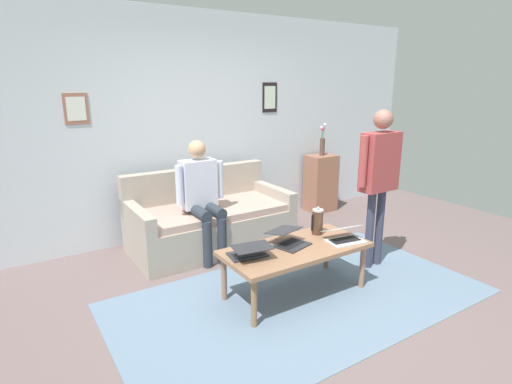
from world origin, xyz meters
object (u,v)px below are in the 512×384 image
(laptop_center, at_px, (289,240))
(side_shelf, at_px, (321,183))
(french_press, at_px, (317,222))
(laptop_left, at_px, (249,252))
(flower_vase, at_px, (323,142))
(person_seated, at_px, (202,193))
(laptop_right, at_px, (344,237))
(person_standing, at_px, (379,169))
(coffee_table, at_px, (296,251))
(couch, at_px, (209,221))

(laptop_center, relative_size, side_shelf, 0.48)
(french_press, relative_size, side_shelf, 0.33)
(laptop_left, distance_m, flower_vase, 2.97)
(person_seated, bearing_deg, laptop_right, 120.87)
(person_standing, bearing_deg, coffee_table, 1.74)
(laptop_center, relative_size, flower_vase, 0.85)
(side_shelf, relative_size, person_standing, 0.51)
(person_standing, bearing_deg, french_press, -9.16)
(laptop_left, height_order, laptop_right, laptop_right)
(french_press, height_order, person_standing, person_standing)
(laptop_left, xyz_separation_m, person_seated, (-0.12, -1.17, 0.23))
(side_shelf, xyz_separation_m, flower_vase, (-0.00, -0.00, 0.61))
(laptop_right, relative_size, person_seated, 0.29)
(couch, distance_m, side_shelf, 2.05)
(coffee_table, distance_m, laptop_right, 0.49)
(coffee_table, distance_m, french_press, 0.43)
(coffee_table, bearing_deg, laptop_center, -72.60)
(laptop_right, xyz_separation_m, person_standing, (-0.59, -0.16, 0.54))
(person_seated, bearing_deg, coffee_table, 105.64)
(side_shelf, relative_size, person_seated, 0.65)
(couch, bearing_deg, laptop_center, 95.28)
(flower_vase, bearing_deg, side_shelf, 40.05)
(laptop_right, height_order, person_seated, person_seated)
(couch, bearing_deg, flower_vase, -169.78)
(person_standing, bearing_deg, person_seated, -40.26)
(side_shelf, bearing_deg, person_seated, 14.94)
(couch, xyz_separation_m, person_seated, (0.19, 0.23, 0.42))
(laptop_left, bearing_deg, coffee_table, 174.91)
(coffee_table, bearing_deg, person_standing, -178.26)
(laptop_left, xyz_separation_m, laptop_right, (-0.92, 0.17, -0.00))
(laptop_center, xyz_separation_m, french_press, (-0.39, -0.07, 0.08))
(french_press, xyz_separation_m, side_shelf, (-1.50, -1.66, -0.17))
(laptop_right, bearing_deg, side_shelf, -126.15)
(laptop_right, height_order, side_shelf, side_shelf)
(laptop_center, bearing_deg, person_standing, 177.82)
(laptop_right, bearing_deg, french_press, -70.91)
(couch, distance_m, french_press, 1.42)
(coffee_table, bearing_deg, laptop_left, -5.09)
(laptop_left, height_order, french_press, french_press)
(couch, bearing_deg, laptop_left, 77.34)
(couch, relative_size, french_press, 6.56)
(person_seated, bearing_deg, side_shelf, -165.06)
(laptop_left, xyz_separation_m, flower_vase, (-2.33, -1.76, 0.52))
(french_press, distance_m, side_shelf, 2.24)
(laptop_right, bearing_deg, flower_vase, -126.17)
(couch, height_order, side_shelf, couch)
(laptop_center, height_order, french_press, french_press)
(laptop_left, distance_m, person_seated, 1.20)
(person_standing, height_order, person_seated, person_standing)
(side_shelf, bearing_deg, laptop_center, 42.38)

